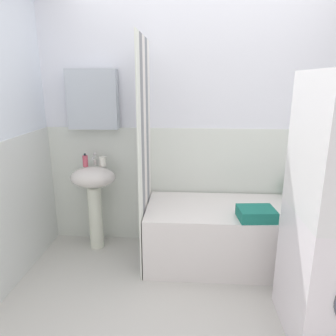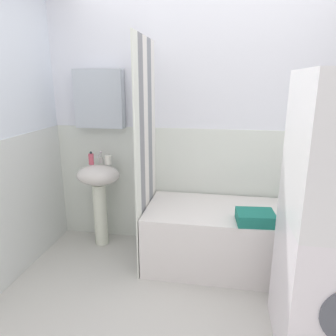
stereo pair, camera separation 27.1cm
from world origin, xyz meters
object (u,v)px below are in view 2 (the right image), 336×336
Objects in this scene: sink at (99,187)px; towel_folded at (255,218)px; toothbrush_cup at (108,160)px; bathtub at (236,238)px; soap_dispenser at (91,159)px; lotion_bottle at (315,194)px; conditioner_bottle at (295,194)px; body_wash_bottle at (304,191)px.

sink reaches higher than towel_folded.
toothbrush_cup reaches higher than bathtub.
soap_dispenser is (-0.07, 0.02, 0.28)m from sink.
lotion_bottle reaches higher than towel_folded.
sink is 0.29m from soap_dispenser.
conditioner_bottle reaches higher than towel_folded.
lotion_bottle is (2.15, 0.10, -0.27)m from soap_dispenser.
lotion_bottle is at bearing 3.29° from sink.
sink is 0.52× the size of bathtub.
soap_dispenser is 1.98m from conditioner_bottle.
towel_folded is (-0.41, -0.53, -0.03)m from conditioner_bottle.
toothbrush_cup is (0.16, 0.04, -0.01)m from soap_dispenser.
bathtub is at bearing -157.26° from lotion_bottle.
soap_dispenser is 2.06m from body_wash_bottle.
conditioner_bottle is at bearing -156.68° from body_wash_bottle.
conditioner_bottle is at bearing 1.35° from toothbrush_cup.
bathtub is at bearing -7.48° from sink.
soap_dispenser is 0.17m from toothbrush_cup.
lotion_bottle is at bearing 1.70° from toothbrush_cup.
towel_folded is at bearing -19.22° from toothbrush_cup.
conditioner_bottle is (1.89, 0.10, 0.01)m from sink.
bathtub is at bearing -10.65° from toothbrush_cup.
body_wash_bottle is 0.75× the size of towel_folded.
lotion_bottle is at bearing 5.04° from conditioner_bottle.
conditioner_bottle is at bearing 2.34° from soap_dispenser.
lotion_bottle is 0.80m from towel_folded.
body_wash_bottle is at bearing 3.22° from soap_dispenser.
sink is 1.89m from conditioner_bottle.
soap_dispenser is 0.45× the size of towel_folded.
towel_folded reaches higher than bathtub.
toothbrush_cup is 1.44m from bathtub.
body_wash_bottle is at bearing 49.19° from towel_folded.
soap_dispenser reaches higher than sink.
sink is 1.42m from bathtub.
soap_dispenser reaches higher than conditioner_bottle.
toothbrush_cup is 2.00m from lotion_bottle.
body_wash_bottle is at bearing 2.35° from toothbrush_cup.
toothbrush_cup reaches higher than conditioner_bottle.
bathtub is 0.85m from lotion_bottle.
sink is at bearing -176.71° from lotion_bottle.
soap_dispenser is at bearing 163.93° from towel_folded.
toothbrush_cup is at bearing -178.30° from lotion_bottle.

